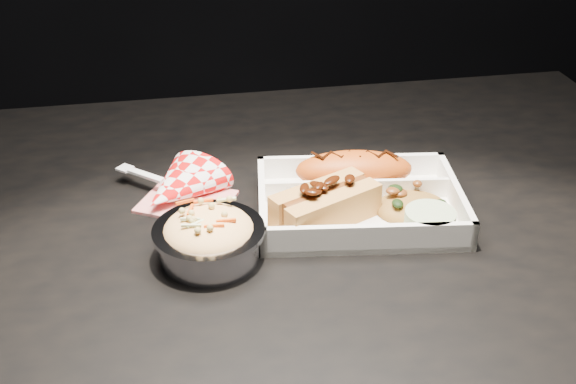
{
  "coord_description": "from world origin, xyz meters",
  "views": [
    {
      "loc": [
        -0.12,
        -0.76,
        1.23
      ],
      "look_at": [
        0.0,
        -0.05,
        0.81
      ],
      "focal_mm": 45.0,
      "sensor_mm": 36.0,
      "label": 1
    }
  ],
  "objects_px": {
    "fried_pastry": "(354,170)",
    "napkin_fork": "(178,188)",
    "food_tray": "(359,206)",
    "foil_coleslaw_cup": "(209,236)",
    "dining_table": "(277,270)",
    "hotdog": "(325,202)"
  },
  "relations": [
    {
      "from": "dining_table",
      "to": "napkin_fork",
      "type": "bearing_deg",
      "value": 155.64
    },
    {
      "from": "dining_table",
      "to": "hotdog",
      "type": "xyz_separation_m",
      "value": [
        0.05,
        -0.04,
        0.12
      ]
    },
    {
      "from": "dining_table",
      "to": "food_tray",
      "type": "height_order",
      "value": "food_tray"
    },
    {
      "from": "napkin_fork",
      "to": "foil_coleslaw_cup",
      "type": "bearing_deg",
      "value": -36.05
    },
    {
      "from": "foil_coleslaw_cup",
      "to": "napkin_fork",
      "type": "relative_size",
      "value": 0.79
    },
    {
      "from": "food_tray",
      "to": "fried_pastry",
      "type": "relative_size",
      "value": 1.77
    },
    {
      "from": "fried_pastry",
      "to": "napkin_fork",
      "type": "xyz_separation_m",
      "value": [
        -0.23,
        0.02,
        -0.02
      ]
    },
    {
      "from": "food_tray",
      "to": "foil_coleslaw_cup",
      "type": "bearing_deg",
      "value": -153.87
    },
    {
      "from": "hotdog",
      "to": "fried_pastry",
      "type": "bearing_deg",
      "value": 28.63
    },
    {
      "from": "fried_pastry",
      "to": "dining_table",
      "type": "bearing_deg",
      "value": -161.76
    },
    {
      "from": "dining_table",
      "to": "foil_coleslaw_cup",
      "type": "relative_size",
      "value": 9.48
    },
    {
      "from": "food_tray",
      "to": "foil_coleslaw_cup",
      "type": "distance_m",
      "value": 0.2
    },
    {
      "from": "foil_coleslaw_cup",
      "to": "fried_pastry",
      "type": "bearing_deg",
      "value": 30.95
    },
    {
      "from": "food_tray",
      "to": "napkin_fork",
      "type": "xyz_separation_m",
      "value": [
        -0.22,
        0.07,
        0.01
      ]
    },
    {
      "from": "fried_pastry",
      "to": "foil_coleslaw_cup",
      "type": "height_order",
      "value": "foil_coleslaw_cup"
    },
    {
      "from": "fried_pastry",
      "to": "foil_coleslaw_cup",
      "type": "distance_m",
      "value": 0.23
    },
    {
      "from": "fried_pastry",
      "to": "napkin_fork",
      "type": "bearing_deg",
      "value": 175.26
    },
    {
      "from": "fried_pastry",
      "to": "hotdog",
      "type": "relative_size",
      "value": 1.08
    },
    {
      "from": "hotdog",
      "to": "napkin_fork",
      "type": "xyz_separation_m",
      "value": [
        -0.17,
        0.09,
        -0.02
      ]
    },
    {
      "from": "napkin_fork",
      "to": "dining_table",
      "type": "bearing_deg",
      "value": 17.65
    },
    {
      "from": "dining_table",
      "to": "foil_coleslaw_cup",
      "type": "height_order",
      "value": "foil_coleslaw_cup"
    },
    {
      "from": "fried_pastry",
      "to": "hotdog",
      "type": "xyz_separation_m",
      "value": [
        -0.06,
        -0.08,
        0.0
      ]
    }
  ]
}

